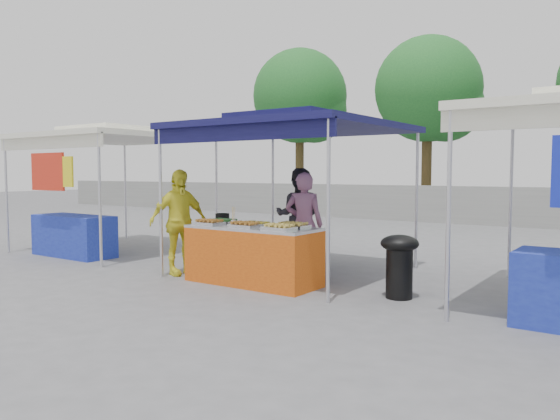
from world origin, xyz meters
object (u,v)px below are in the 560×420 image
Objects in this scene: vendor_woman at (304,224)px; cooking_pot at (222,217)px; wok_burner at (399,260)px; customer_person at (179,222)px; helper_man at (298,216)px; vendor_table at (253,255)px.

cooking_pot is at bearing 6.50° from vendor_woman.
cooking_pot reaches higher than wok_burner.
vendor_woman is (-1.83, 0.57, 0.33)m from wok_burner.
cooking_pot is 0.14× the size of vendor_woman.
wok_burner is 0.51× the size of vendor_woman.
customer_person reaches higher than wok_burner.
cooking_pot is 0.27× the size of wok_burner.
wok_burner is 1.94m from vendor_woman.
customer_person is (-3.55, -0.46, 0.35)m from wok_burner.
vendor_woman is at bearing 100.16° from helper_man.
cooking_pot is (-0.88, 0.34, 0.49)m from vendor_table.
vendor_woman reaches higher than wok_burner.
vendor_table is at bearing -153.46° from wok_burner.
cooking_pot is 0.13× the size of helper_man.
vendor_woman is 1.31m from helper_man.
vendor_table is 1.06m from cooking_pot.
customer_person is (-1.73, -1.02, 0.02)m from vendor_woman.
vendor_woman is (0.30, 0.93, 0.40)m from vendor_table.
vendor_woman reaches higher than vendor_table.
vendor_table is 2.16m from wok_burner.
vendor_table is 1.18× the size of customer_person.
helper_man is (-0.79, 1.04, 0.03)m from vendor_woman.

